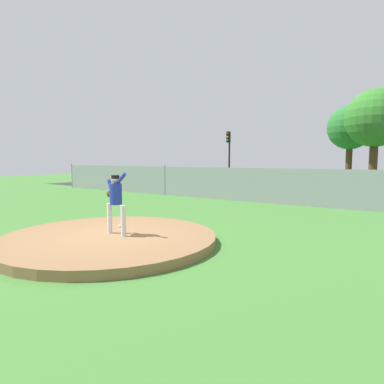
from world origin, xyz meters
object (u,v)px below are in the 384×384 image
parked_car_teal (331,184)px  traffic_cone_orange (138,186)px  parked_car_navy (198,179)px  traffic_light_near (229,149)px  baseball (120,226)px  pitcher_youth (116,198)px  parked_car_slate (242,181)px

parked_car_teal → traffic_cone_orange: 13.34m
parked_car_navy → traffic_cone_orange: (-3.73, -2.54, -0.51)m
traffic_cone_orange → traffic_light_near: bearing=58.4°
parked_car_teal → traffic_light_near: traffic_light_near is taller
baseball → parked_car_navy: size_ratio=0.02×
pitcher_youth → parked_car_slate: size_ratio=0.40×
parked_car_slate → traffic_light_near: traffic_light_near is taller
baseball → traffic_cone_orange: size_ratio=0.13×
parked_car_teal → traffic_cone_orange: bearing=-168.1°
pitcher_youth → traffic_cone_orange: 15.94m
pitcher_youth → traffic_light_near: traffic_light_near is taller
pitcher_youth → traffic_cone_orange: pitcher_youth is taller
pitcher_youth → traffic_light_near: bearing=110.2°
parked_car_navy → parked_car_slate: 3.81m
pitcher_youth → parked_car_teal: size_ratio=0.37×
parked_car_teal → pitcher_youth: bearing=-98.8°
parked_car_navy → parked_car_teal: bearing=1.3°
pitcher_youth → parked_car_navy: pitcher_youth is taller
pitcher_youth → traffic_light_near: 19.60m
pitcher_youth → parked_car_teal: (2.23, 14.42, -0.41)m
traffic_cone_orange → traffic_light_near: (4.09, 6.63, 2.88)m
baseball → traffic_light_near: bearing=109.1°
parked_car_teal → parked_car_navy: bearing=-178.7°
parked_car_teal → traffic_light_near: size_ratio=0.98×
traffic_light_near → pitcher_youth: bearing=-69.8°
parked_car_teal → baseball: bearing=-101.8°
pitcher_youth → baseball: bearing=132.5°
baseball → parked_car_teal: (2.88, 13.72, 0.53)m
pitcher_youth → parked_car_teal: 14.60m
pitcher_youth → baseball: size_ratio=22.44×
parked_car_slate → baseball: bearing=-78.8°
traffic_cone_orange → baseball: bearing=-47.2°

